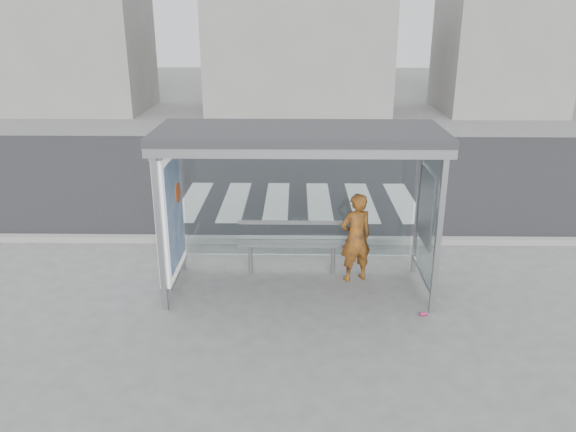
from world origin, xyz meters
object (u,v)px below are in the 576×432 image
Objects in this scene: bench at (292,244)px; soda_can at (423,314)px; bus_shelter at (274,170)px; person at (356,238)px.

soda_can is at bearing -35.90° from bench.
bus_shelter reaches higher than bench.
bus_shelter is 2.81× the size of person.
bench reaches higher than soda_can.
bus_shelter reaches higher than soda_can.
bus_shelter is at bearing -7.65° from person.
soda_can is at bearing -21.99° from bus_shelter.
person is at bearing -11.58° from bench.
bench is at bearing 63.44° from bus_shelter.
soda_can is at bearing 106.29° from person.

